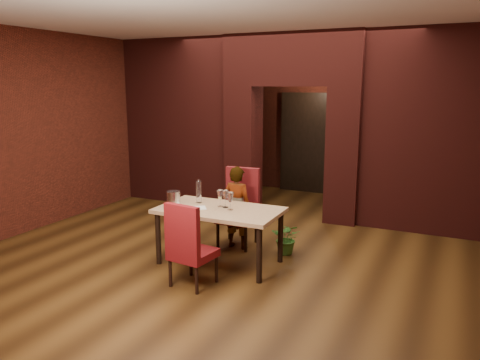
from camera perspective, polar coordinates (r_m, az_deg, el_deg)
The scene contains 23 objects.
floor at distance 6.86m, azimuth 0.48°, elevation -8.34°, with size 8.00×8.00×0.00m, color #482D12.
ceiling at distance 6.50m, azimuth 0.53°, elevation 19.19°, with size 7.00×8.00×0.04m, color silver.
wall_back at distance 10.24m, azimuth 10.12°, elevation 7.31°, with size 7.00×0.04×3.20m, color maroon.
wall_left at distance 8.57m, azimuth -21.31°, elevation 5.88°, with size 0.04×8.00×3.20m, color maroon.
pillar_left at distance 8.75m, azimuth 0.42°, elevation 3.80°, with size 0.55×0.55×2.30m, color maroon.
pillar_right at distance 8.13m, azimuth 12.65°, elevation 2.92°, with size 0.55×0.55×2.30m, color maroon.
lintel at distance 8.31m, azimuth 6.57°, elevation 14.37°, with size 2.45×0.55×0.90m, color maroon.
wing_wall_left at distance 9.38m, azimuth -7.47°, elevation 7.01°, with size 2.27×0.35×3.20m, color maroon.
wing_wall_right at distance 7.89m, azimuth 22.87°, elevation 5.32°, with size 2.27×0.35×3.20m, color maroon.
vent_panel at distance 8.59m, azimuth -0.42°, elevation -0.41°, with size 0.40×0.03×0.50m, color #A14E2E.
rear_door at distance 10.35m, azimuth 7.78°, elevation 4.37°, with size 0.90×0.08×2.10m, color black.
rear_door_frame at distance 10.31m, azimuth 7.71°, elevation 4.35°, with size 1.02×0.04×2.22m, color black.
dining_table at distance 6.23m, azimuth -2.49°, elevation -6.82°, with size 1.60×0.90×0.75m, color tan.
chair_far at distance 6.83m, azimuth -0.33°, elevation -3.45°, with size 0.52×0.52×1.13m, color maroon.
chair_near at distance 5.56m, azimuth -5.75°, elevation -7.72°, with size 0.46×0.46×1.02m, color maroon.
person_seated at distance 6.74m, azimuth -0.35°, elevation -3.36°, with size 0.44×0.29×1.20m, color beige.
wine_glass_a at distance 6.18m, azimuth -2.45°, elevation -2.26°, with size 0.09×0.09×0.23m, color white, non-canonical shape.
wine_glass_b at distance 6.14m, azimuth -1.79°, elevation -2.32°, with size 0.09×0.09×0.23m, color white, non-canonical shape.
wine_glass_c at distance 6.01m, azimuth -1.20°, elevation -2.61°, with size 0.09×0.09×0.23m, color silver, non-canonical shape.
tasting_sheet at distance 6.16m, azimuth -5.46°, elevation -3.42°, with size 0.27×0.20×0.00m, color white.
wine_bucket at distance 6.22m, azimuth -8.09°, elevation -2.32°, with size 0.18×0.18×0.21m, color silver.
water_bottle at distance 6.40m, azimuth -5.06°, elevation -1.36°, with size 0.08×0.08×0.32m, color white.
potted_plant at distance 6.62m, azimuth 5.76°, elevation -7.07°, with size 0.41×0.35×0.45m, color #336A22.
Camera 1 is at (2.73, -5.84, 2.35)m, focal length 35.00 mm.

